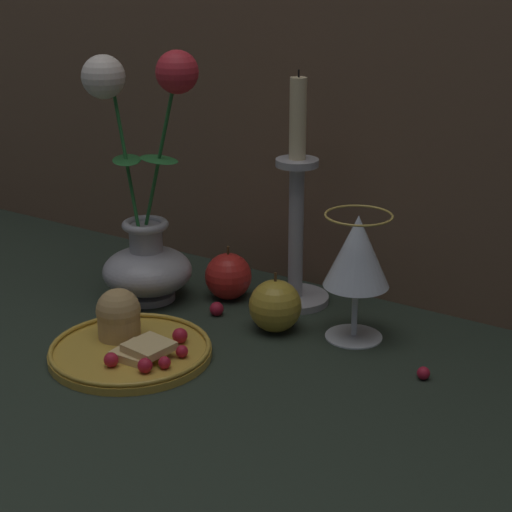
{
  "coord_description": "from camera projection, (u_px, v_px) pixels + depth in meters",
  "views": [
    {
      "loc": [
        0.57,
        -0.81,
        0.49
      ],
      "look_at": [
        -0.01,
        0.08,
        0.1
      ],
      "focal_mm": 60.0,
      "sensor_mm": 36.0,
      "label": 1
    }
  ],
  "objects": [
    {
      "name": "candlestick",
      "position": [
        296.0,
        224.0,
        1.2
      ],
      "size": [
        0.1,
        0.1,
        0.33
      ],
      "color": "#A3A3A8",
      "rests_on": "ground_plane"
    },
    {
      "name": "apple_beside_vase",
      "position": [
        228.0,
        276.0,
        1.24
      ],
      "size": [
        0.07,
        0.07,
        0.08
      ],
      "color": "red",
      "rests_on": "ground_plane"
    },
    {
      "name": "vase",
      "position": [
        145.0,
        225.0,
        1.21
      ],
      "size": [
        0.17,
        0.13,
        0.36
      ],
      "color": "#A3A3A8",
      "rests_on": "ground_plane"
    },
    {
      "name": "apple_near_glass",
      "position": [
        275.0,
        306.0,
        1.13
      ],
      "size": [
        0.07,
        0.07,
        0.08
      ],
      "color": "#B2932D",
      "rests_on": "ground_plane"
    },
    {
      "name": "ground_plane",
      "position": [
        232.0,
        348.0,
        1.09
      ],
      "size": [
        2.4,
        2.4,
        0.0
      ],
      "primitive_type": "plane",
      "color": "#232D23",
      "rests_on": "ground"
    },
    {
      "name": "berry_near_plate",
      "position": [
        217.0,
        309.0,
        1.19
      ],
      "size": [
        0.02,
        0.02,
        0.02
      ],
      "primitive_type": "sphere",
      "color": "#AD192D",
      "rests_on": "ground_plane"
    },
    {
      "name": "plate_with_pastries",
      "position": [
        128.0,
        340.0,
        1.07
      ],
      "size": [
        0.2,
        0.2,
        0.08
      ],
      "color": "gold",
      "rests_on": "ground_plane"
    },
    {
      "name": "wine_glass",
      "position": [
        357.0,
        256.0,
        1.09
      ],
      "size": [
        0.09,
        0.09,
        0.17
      ],
      "color": "silver",
      "rests_on": "ground_plane"
    },
    {
      "name": "berry_front_center",
      "position": [
        423.0,
        373.0,
        1.01
      ],
      "size": [
        0.02,
        0.02,
        0.02
      ],
      "primitive_type": "sphere",
      "color": "#AD192D",
      "rests_on": "ground_plane"
    }
  ]
}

